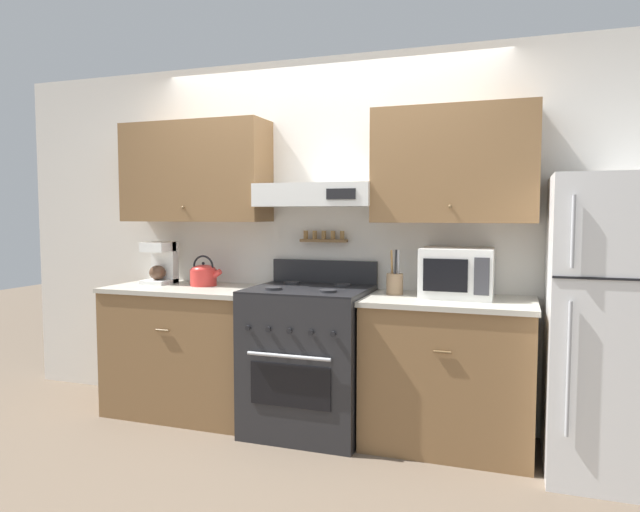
{
  "coord_description": "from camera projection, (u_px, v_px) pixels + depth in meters",
  "views": [
    {
      "loc": [
        1.28,
        -3.23,
        1.45
      ],
      "look_at": [
        0.08,
        0.26,
        1.18
      ],
      "focal_mm": 32.0,
      "sensor_mm": 36.0,
      "label": 1
    }
  ],
  "objects": [
    {
      "name": "stove_range",
      "position": [
        309.0,
        358.0,
        3.8
      ],
      "size": [
        0.77,
        0.71,
        1.12
      ],
      "color": "#232326",
      "rests_on": "ground_plane"
    },
    {
      "name": "counter_right",
      "position": [
        448.0,
        372.0,
        3.55
      ],
      "size": [
        1.04,
        0.64,
        0.93
      ],
      "color": "brown",
      "rests_on": "ground_plane"
    },
    {
      "name": "coffee_maker",
      "position": [
        161.0,
        263.0,
        4.3
      ],
      "size": [
        0.19,
        0.23,
        0.31
      ],
      "color": "white",
      "rests_on": "counter_left"
    },
    {
      "name": "microwave",
      "position": [
        457.0,
        273.0,
        3.58
      ],
      "size": [
        0.44,
        0.38,
        0.31
      ],
      "color": "white",
      "rests_on": "counter_right"
    },
    {
      "name": "utensil_crock",
      "position": [
        395.0,
        283.0,
        3.7
      ],
      "size": [
        0.11,
        0.11,
        0.29
      ],
      "color": "#8E7051",
      "rests_on": "counter_right"
    },
    {
      "name": "tea_kettle",
      "position": [
        204.0,
        274.0,
        4.16
      ],
      "size": [
        0.25,
        0.19,
        0.22
      ],
      "color": "red",
      "rests_on": "counter_left"
    },
    {
      "name": "counter_left",
      "position": [
        188.0,
        349.0,
        4.15
      ],
      "size": [
        1.13,
        0.64,
        0.93
      ],
      "color": "brown",
      "rests_on": "ground_plane"
    },
    {
      "name": "ground_plane",
      "position": [
        294.0,
        446.0,
        3.57
      ],
      "size": [
        16.0,
        16.0,
        0.0
      ],
      "primitive_type": "plane",
      "color": "brown"
    },
    {
      "name": "refrigerator",
      "position": [
        619.0,
        326.0,
        3.15
      ],
      "size": [
        0.75,
        0.77,
        1.66
      ],
      "color": "white",
      "rests_on": "ground_plane"
    },
    {
      "name": "wall_back",
      "position": [
        322.0,
        216.0,
        4.03
      ],
      "size": [
        5.2,
        0.46,
        2.55
      ],
      "color": "silver",
      "rests_on": "ground_plane"
    }
  ]
}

